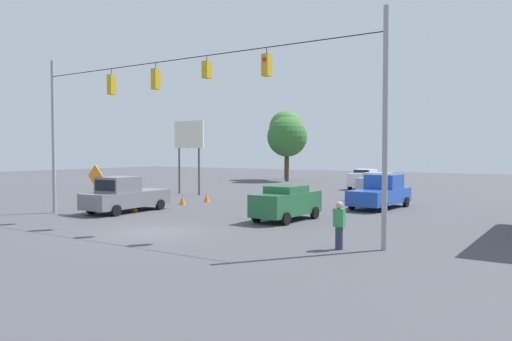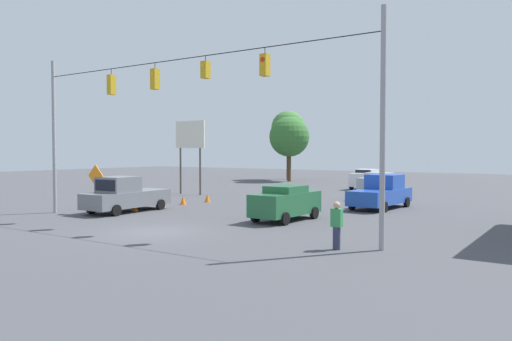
% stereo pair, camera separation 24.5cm
% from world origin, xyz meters
% --- Properties ---
extents(ground_plane, '(140.00, 140.00, 0.00)m').
position_xyz_m(ground_plane, '(0.00, 0.00, 0.00)').
color(ground_plane, '#47474C').
extents(overhead_signal_span, '(19.96, 0.38, 8.84)m').
position_xyz_m(overhead_signal_span, '(0.09, -1.79, 5.53)').
color(overhead_signal_span, '#939399').
rests_on(overhead_signal_span, ground_plane).
extents(pickup_truck_grey_parked_shoulder, '(2.42, 5.63, 2.12)m').
position_xyz_m(pickup_truck_grey_parked_shoulder, '(6.78, -4.35, 0.98)').
color(pickup_truck_grey_parked_shoulder, slate).
rests_on(pickup_truck_grey_parked_shoulder, ground_plane).
extents(sedan_white_withflow_deep, '(2.22, 4.10, 1.91)m').
position_xyz_m(sedan_white_withflow_deep, '(1.53, -29.19, 1.00)').
color(sedan_white_withflow_deep, silver).
rests_on(sedan_white_withflow_deep, ground_plane).
extents(sedan_silver_oncoming_deep, '(2.07, 4.37, 2.00)m').
position_xyz_m(sedan_silver_oncoming_deep, '(-2.78, -20.77, 1.04)').
color(sedan_silver_oncoming_deep, '#A8AAB2').
rests_on(sedan_silver_oncoming_deep, ground_plane).
extents(sedan_green_crossing_near, '(2.10, 4.50, 1.82)m').
position_xyz_m(sedan_green_crossing_near, '(-3.00, -6.54, 0.95)').
color(sedan_green_crossing_near, '#236038').
rests_on(sedan_green_crossing_near, ground_plane).
extents(pickup_truck_blue_oncoming_far, '(2.55, 5.62, 2.12)m').
position_xyz_m(pickup_truck_blue_oncoming_far, '(-5.15, -14.75, 0.98)').
color(pickup_truck_blue_oncoming_far, '#234CB2').
rests_on(pickup_truck_blue_oncoming_far, ground_plane).
extents(traffic_cone_nearest, '(0.42, 0.42, 0.60)m').
position_xyz_m(traffic_cone_nearest, '(6.50, -4.85, 0.30)').
color(traffic_cone_nearest, orange).
rests_on(traffic_cone_nearest, ground_plane).
extents(traffic_cone_second, '(0.42, 0.42, 0.60)m').
position_xyz_m(traffic_cone_second, '(6.61, -7.29, 0.30)').
color(traffic_cone_second, orange).
rests_on(traffic_cone_second, ground_plane).
extents(traffic_cone_third, '(0.42, 0.42, 0.60)m').
position_xyz_m(traffic_cone_third, '(6.73, -9.35, 0.30)').
color(traffic_cone_third, orange).
rests_on(traffic_cone_third, ground_plane).
extents(traffic_cone_fourth, '(0.42, 0.42, 0.60)m').
position_xyz_m(traffic_cone_fourth, '(6.47, -11.60, 0.30)').
color(traffic_cone_fourth, orange).
rests_on(traffic_cone_fourth, ground_plane).
extents(roadside_billboard, '(3.10, 0.16, 6.13)m').
position_xyz_m(roadside_billboard, '(11.70, -15.68, 4.42)').
color(roadside_billboard, '#4C473D').
rests_on(roadside_billboard, ground_plane).
extents(work_zone_sign, '(1.27, 0.06, 2.84)m').
position_xyz_m(work_zone_sign, '(7.54, -2.86, 1.99)').
color(work_zone_sign, slate).
rests_on(work_zone_sign, ground_plane).
extents(pedestrian, '(0.40, 0.28, 1.77)m').
position_xyz_m(pedestrian, '(-8.47, -0.98, 0.89)').
color(pedestrian, '#2D334C').
rests_on(pedestrian, ground_plane).
extents(tree_horizon_left, '(4.77, 4.77, 7.72)m').
position_xyz_m(tree_horizon_left, '(13.83, -35.71, 5.32)').
color(tree_horizon_left, '#4C3823').
rests_on(tree_horizon_left, ground_plane).
extents(tree_horizon_right, '(4.27, 4.27, 8.75)m').
position_xyz_m(tree_horizon_right, '(15.95, -39.04, 6.57)').
color(tree_horizon_right, '#4C3823').
rests_on(tree_horizon_right, ground_plane).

